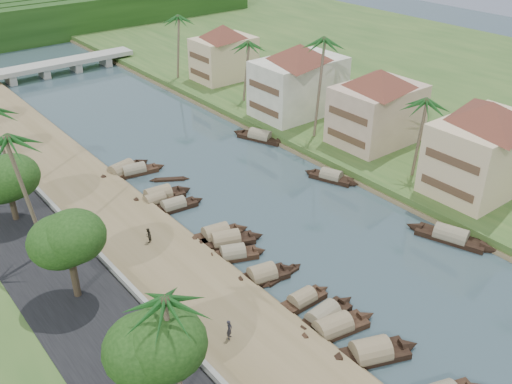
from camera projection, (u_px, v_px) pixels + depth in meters
ground at (345, 249)px, 56.01m from camera, size 220.00×220.00×0.00m
left_bank at (104, 215)px, 60.77m from camera, size 10.00×180.00×0.80m
right_bank at (336, 133)px, 79.73m from camera, size 16.00×180.00×1.20m
road at (24, 240)px, 56.00m from camera, size 8.00×180.00×1.40m
retaining_wall at (65, 220)px, 58.03m from camera, size 0.40×180.00×1.10m
far_right_fill at (484, 81)px, 99.88m from camera, size 60.00×220.00×1.15m
treeline at (7, 25)px, 122.39m from camera, size 120.00×14.00×8.00m
bridge at (59, 65)px, 104.37m from camera, size 28.00×4.00×2.40m
building_near at (485, 146)px, 61.88m from camera, size 14.85×14.85×10.20m
building_mid at (377, 105)px, 73.47m from camera, size 14.11×14.11×9.70m
building_far at (299, 79)px, 82.37m from camera, size 15.59×15.59×10.20m
building_distant at (224, 52)px, 96.83m from camera, size 12.62×12.62×9.20m
sampan_1 at (370, 354)px, 43.15m from camera, size 8.41×4.91×2.44m
sampan_2 at (333, 329)px, 45.52m from camera, size 8.64×3.26×2.23m
sampan_3 at (323, 317)px, 46.72m from camera, size 7.96×2.34×2.13m
sampan_4 at (302, 300)px, 48.56m from camera, size 6.42×1.62×1.88m
sampan_5 at (262, 276)px, 51.52m from camera, size 7.11×3.19×2.21m
sampan_6 at (233, 254)px, 54.43m from camera, size 6.77×4.07×2.04m
sampan_7 at (226, 241)px, 56.46m from camera, size 8.15×4.35×2.16m
sampan_8 at (216, 235)px, 57.34m from camera, size 7.61×3.12×2.29m
sampan_9 at (174, 206)px, 62.35m from camera, size 7.50×2.34×1.91m
sampan_10 at (155, 201)px, 63.37m from camera, size 6.68×1.65×1.89m
sampan_11 at (159, 196)px, 64.23m from camera, size 8.46×2.82×2.36m
sampan_12 at (134, 171)px, 69.69m from camera, size 8.34×2.96×1.99m
sampan_13 at (122, 171)px, 69.69m from camera, size 8.94×3.75×2.37m
sampan_14 at (451, 237)px, 57.08m from camera, size 4.71×9.54×2.28m
sampan_15 at (331, 177)px, 68.39m from camera, size 3.98×7.34×1.99m
sampan_16 at (260, 137)px, 78.80m from camera, size 4.87×9.05×2.21m
canoe_1 at (282, 276)px, 52.07m from camera, size 5.30×1.37×0.85m
canoe_2 at (169, 180)px, 68.47m from camera, size 4.59×3.21×0.72m
palm_1 at (424, 103)px, 62.85m from camera, size 3.20×3.20×10.67m
palm_2 at (320, 43)px, 71.13m from camera, size 3.20×3.20×14.53m
palm_3 at (244, 45)px, 85.15m from camera, size 3.20×3.20×10.47m
palm_4 at (172, 299)px, 34.12m from camera, size 3.20×3.20×10.26m
palm_5 at (18, 138)px, 47.39m from camera, size 3.20×3.20×13.42m
palm_7 at (175, 18)px, 94.54m from camera, size 3.20×3.20×11.92m
tree_1 at (155, 346)px, 36.05m from camera, size 5.52×5.52×6.97m
tree_2 at (67, 240)px, 44.96m from camera, size 5.14×5.14×7.76m
tree_3 at (7, 179)px, 55.99m from camera, size 5.41×5.41×6.87m
tree_6 at (317, 67)px, 85.88m from camera, size 4.93×4.93×7.73m
person_near at (229, 329)px, 43.67m from camera, size 0.74×0.70×1.71m
person_far at (148, 235)px, 55.26m from camera, size 0.92×0.91×1.50m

